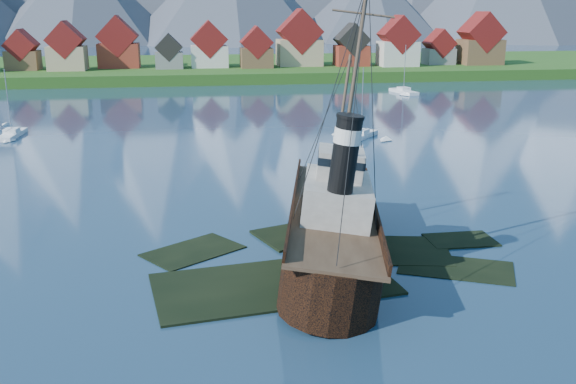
{
  "coord_description": "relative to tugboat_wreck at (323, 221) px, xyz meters",
  "views": [
    {
      "loc": [
        -8.84,
        -46.52,
        20.23
      ],
      "look_at": [
        -0.68,
        6.0,
        5.0
      ],
      "focal_mm": 40.0,
      "sensor_mm": 36.0,
      "label": 1
    }
  ],
  "objects": [
    {
      "name": "ground",
      "position": [
        -1.99,
        -3.79,
        -2.98
      ],
      "size": [
        1400.0,
        1400.0,
        0.0
      ],
      "primitive_type": "plane",
      "color": "#1B354D",
      "rests_on": "ground"
    },
    {
      "name": "shoal",
      "position": [
        -0.21,
        -1.64,
        -3.33
      ],
      "size": [
        31.71,
        21.24,
        1.14
      ],
      "color": "black",
      "rests_on": "ground"
    },
    {
      "name": "shore_bank",
      "position": [
        -1.99,
        166.21,
        -2.98
      ],
      "size": [
        600.0,
        80.0,
        3.2
      ],
      "primitive_type": "cube",
      "color": "#1E4112",
      "rests_on": "ground"
    },
    {
      "name": "seawall",
      "position": [
        -1.99,
        128.21,
        -2.98
      ],
      "size": [
        600.0,
        2.5,
        2.0
      ],
      "primitive_type": "cube",
      "color": "#3F3D38",
      "rests_on": "ground"
    },
    {
      "name": "town",
      "position": [
        -35.11,
        148.39,
        6.0
      ],
      "size": [
        250.96,
        16.69,
        17.3
      ],
      "color": "maroon",
      "rests_on": "ground"
    },
    {
      "name": "tugboat_wreck",
      "position": [
        0.0,
        0.0,
        0.0
      ],
      "size": [
        6.95,
        29.96,
        23.74
      ],
      "rotation": [
        0.0,
        0.12,
        -0.21
      ],
      "color": "black",
      "rests_on": "ground"
    },
    {
      "name": "sailboat_a",
      "position": [
        -39.71,
        58.98,
        -2.73
      ],
      "size": [
        2.9,
        9.5,
        11.45
      ],
      "rotation": [
        0.0,
        0.0,
        -0.06
      ],
      "color": "white",
      "rests_on": "ground"
    },
    {
      "name": "sailboat_d",
      "position": [
        16.69,
        49.24,
        -2.71
      ],
      "size": [
        7.16,
        7.99,
        11.75
      ],
      "rotation": [
        0.0,
        0.0,
        -0.69
      ],
      "color": "white",
      "rests_on": "ground"
    },
    {
      "name": "sailboat_e",
      "position": [
        42.13,
        103.36,
        -2.72
      ],
      "size": [
        4.54,
        10.89,
        12.27
      ],
      "rotation": [
        0.0,
        0.0,
        0.18
      ],
      "color": "white",
      "rests_on": "ground"
    }
  ]
}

